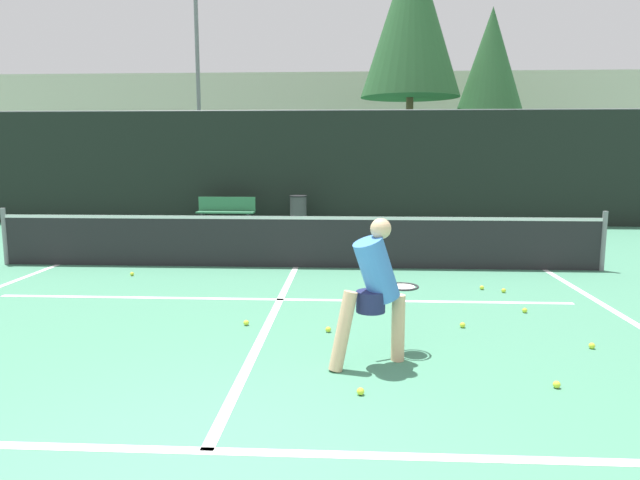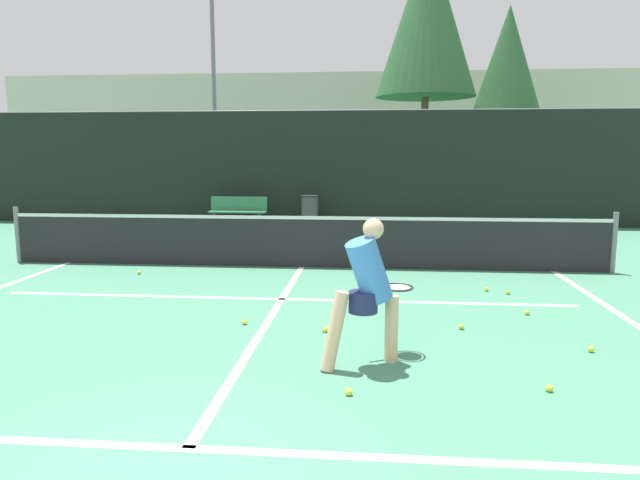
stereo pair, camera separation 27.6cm
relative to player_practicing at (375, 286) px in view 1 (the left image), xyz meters
The scene contains 25 objects.
court_baseline_near 2.29m from the player_practicing, 125.35° to the right, with size 11.00×0.10×0.01m, color white.
court_service_line 2.88m from the player_practicing, 116.73° to the left, with size 8.25×0.10×0.01m, color white.
court_center_mark 2.13m from the player_practicing, 128.95° to the left, with size 0.10×6.58×0.01m, color white.
court_sideline_right 3.70m from the player_practicing, 25.23° to the left, with size 0.10×7.58×0.01m, color white.
net 5.00m from the player_practicing, 104.44° to the left, with size 11.09×0.09×1.07m.
fence_back 11.38m from the player_practicing, 96.30° to the left, with size 24.00×0.06×3.33m.
player_practicing is the anchor object (origin of this frame).
tennis_ball_scattered_0 1.35m from the player_practicing, 116.36° to the left, with size 0.07×0.07×0.07m, color #D1E033.
tennis_ball_scattered_1 3.77m from the player_practicing, 61.11° to the left, with size 0.07×0.07×0.07m, color #D1E033.
tennis_ball_scattered_2 1.84m from the player_practicing, 48.48° to the left, with size 0.07×0.07×0.07m, color #D1E033.
tennis_ball_scattered_3 2.54m from the player_practicing, 13.74° to the left, with size 0.07×0.07×0.07m, color #D1E033.
tennis_ball_scattered_4 5.65m from the player_practicing, 135.32° to the left, with size 0.07×0.07×0.07m, color #D1E033.
tennis_ball_scattered_6 2.94m from the player_practicing, 43.63° to the left, with size 0.07×0.07×0.07m, color #D1E033.
tennis_ball_scattered_7 1.85m from the player_practicing, 17.48° to the right, with size 0.07×0.07×0.07m, color #D1E033.
tennis_ball_scattered_9 1.07m from the player_practicing, 101.01° to the right, with size 0.07×0.07×0.07m, color #D1E033.
tennis_ball_scattered_10 2.07m from the player_practicing, 141.16° to the left, with size 0.07×0.07×0.07m, color #D1E033.
tennis_ball_scattered_11 3.77m from the player_practicing, 55.95° to the left, with size 0.07×0.07×0.07m, color #D1E033.
courtside_bench 11.14m from the player_practicing, 109.78° to the left, with size 1.64×0.41×0.86m.
trash_bin 10.70m from the player_practicing, 99.27° to the left, with size 0.49×0.49×0.91m.
parked_car 13.60m from the player_practicing, 85.48° to the left, with size 1.72×4.42×1.42m.
floodlight_mast 19.16m from the player_practicing, 109.89° to the left, with size 1.10×0.24×9.08m.
tree_west 20.79m from the player_practicing, 74.31° to the left, with size 3.13×3.13×3.64m.
tree_mid 18.40m from the player_practicing, 83.36° to the left, with size 3.79×3.79×10.11m.
tree_east 18.91m from the player_practicing, 73.78° to the left, with size 2.86×2.86×7.63m.
building_far 25.07m from the player_practicing, 92.86° to the left, with size 36.00×2.40×6.11m, color beige.
Camera 1 is at (1.00, -3.29, 2.07)m, focal length 32.00 mm.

